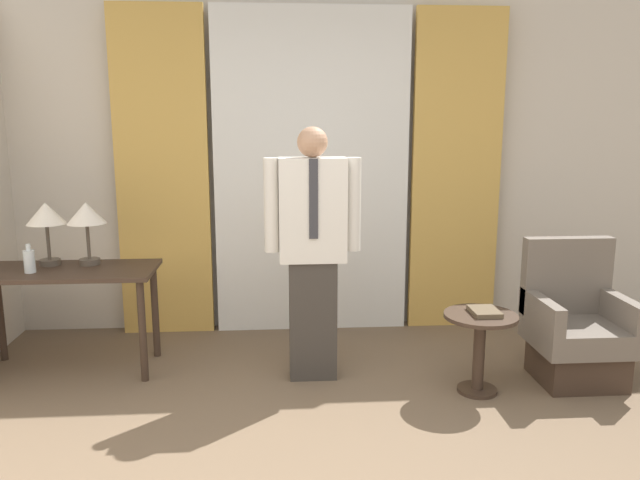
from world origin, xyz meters
name	(u,v)px	position (x,y,z in m)	size (l,w,h in m)	color
wall_back	(311,165)	(0.00, 2.89, 1.35)	(10.00, 0.06, 2.70)	beige
curtain_sheer_center	(312,174)	(0.00, 2.76, 1.29)	(1.55, 0.06, 2.58)	white
curtain_drape_left	(163,175)	(-1.18, 2.76, 1.29)	(0.72, 0.06, 2.58)	gold
curtain_drape_right	(456,173)	(1.18, 2.76, 1.29)	(0.72, 0.06, 2.58)	gold
desk	(65,284)	(-1.73, 1.99, 0.62)	(1.22, 0.56, 0.72)	#38281E
table_lamp_left	(46,217)	(-1.87, 2.12, 1.06)	(0.26, 0.26, 0.44)	#4C4238
table_lamp_right	(86,217)	(-1.59, 2.12, 1.06)	(0.26, 0.26, 0.44)	#4C4238
bottle_near_edge	(29,261)	(-1.92, 1.91, 0.80)	(0.07, 0.07, 0.19)	silver
person	(313,245)	(-0.05, 1.75, 0.91)	(0.63, 0.21, 1.68)	#38332D
armchair	(576,331)	(1.69, 1.59, 0.34)	(0.61, 0.56, 0.94)	#38281E
side_table	(480,339)	(0.99, 1.44, 0.35)	(0.46, 0.46, 0.52)	#38281E
book	(485,312)	(1.01, 1.44, 0.54)	(0.17, 0.22, 0.03)	brown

